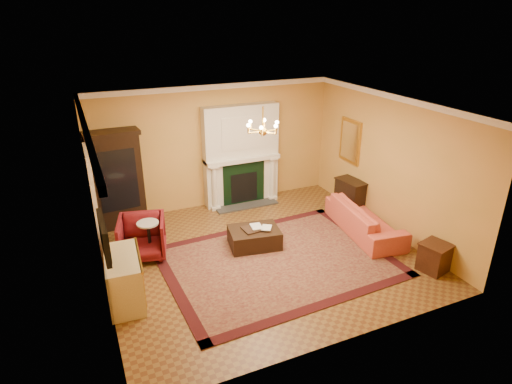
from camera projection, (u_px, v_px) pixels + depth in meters
floor at (262, 254)px, 8.68m from camera, size 6.00×5.50×0.02m
ceiling at (263, 106)px, 7.50m from camera, size 6.00×5.50×0.02m
wall_back at (215, 146)px, 10.42m from camera, size 6.00×0.02×3.00m
wall_front at (347, 256)px, 5.77m from camera, size 6.00×0.02×3.00m
wall_left at (95, 213)px, 6.98m from camera, size 0.02×5.50×3.00m
wall_right at (389, 164)px, 9.21m from camera, size 0.02×5.50×3.00m
fireplace at (241, 157)px, 10.60m from camera, size 1.90×0.70×2.50m
crown_molding at (243, 100)px, 8.34m from camera, size 6.00×5.50×0.12m
doorway at (94, 199)px, 8.61m from camera, size 0.08×1.05×2.10m
tv_panel at (104, 237)px, 6.55m from camera, size 0.09×0.95×0.58m
gilt_mirror at (350, 141)px, 10.31m from camera, size 0.06×0.76×1.05m
chandelier at (263, 128)px, 7.66m from camera, size 0.63×0.55×0.53m
oriental_rug at (277, 261)px, 8.40m from camera, size 4.44×3.41×0.02m
china_cabinet at (117, 182)px, 9.47m from camera, size 1.09×0.57×2.12m
wingback_armchair at (142, 236)px, 8.44m from camera, size 1.05×1.01×0.91m
pedestal_table at (149, 237)px, 8.41m from camera, size 0.43×0.43×0.76m
commode at (124, 279)px, 7.12m from camera, size 0.62×1.18×0.85m
coral_sofa at (365, 214)px, 9.37m from camera, size 0.94×2.29×0.87m
end_table at (434, 258)px, 8.03m from camera, size 0.56×0.56×0.54m
console_table at (350, 197)px, 10.36m from camera, size 0.50×0.76×0.79m
leather_ottoman at (254, 237)px, 8.89m from camera, size 1.13×0.90×0.38m
ottoman_tray at (254, 228)px, 8.81m from camera, size 0.50×0.40×0.03m
book_a at (251, 222)px, 8.74m from camera, size 0.22×0.05×0.30m
book_b at (262, 222)px, 8.75m from camera, size 0.18×0.13×0.27m
topiary_left at (211, 151)px, 10.17m from camera, size 0.16×0.16×0.43m
topiary_right at (263, 144)px, 10.66m from camera, size 0.17×0.17×0.44m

